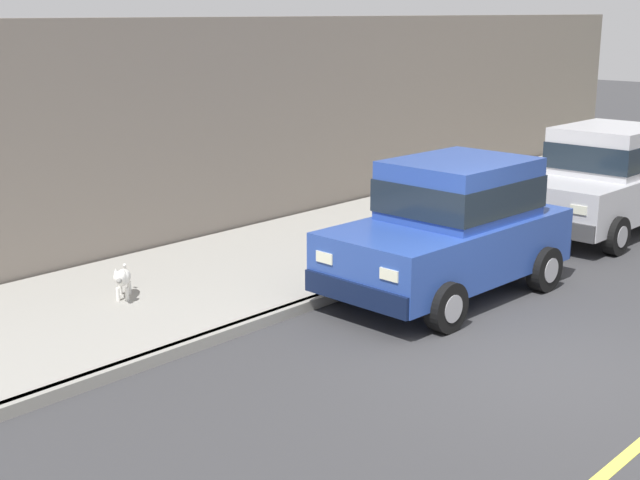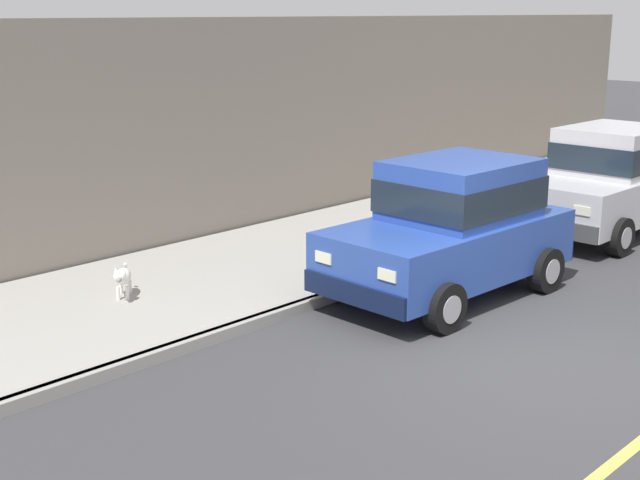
# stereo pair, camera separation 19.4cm
# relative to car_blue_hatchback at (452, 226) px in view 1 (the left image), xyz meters

# --- Properties ---
(ground_plane) EXTENTS (80.00, 80.00, 0.00)m
(ground_plane) POSITION_rel_car_blue_hatchback_xyz_m (2.20, -1.35, -0.98)
(ground_plane) COLOR #38383A
(curb) EXTENTS (0.16, 64.00, 0.14)m
(curb) POSITION_rel_car_blue_hatchback_xyz_m (-1.00, -1.35, -0.91)
(curb) COLOR gray
(curb) RESTS_ON ground
(sidewalk) EXTENTS (3.60, 64.00, 0.14)m
(sidewalk) POSITION_rel_car_blue_hatchback_xyz_m (-2.80, -1.35, -0.91)
(sidewalk) COLOR #99968E
(sidewalk) RESTS_ON ground
(car_blue_hatchback) EXTENTS (2.05, 3.86, 1.88)m
(car_blue_hatchback) POSITION_rel_car_blue_hatchback_xyz_m (0.00, 0.00, 0.00)
(car_blue_hatchback) COLOR #28479E
(car_blue_hatchback) RESTS_ON ground
(car_silver_hatchback) EXTENTS (1.99, 3.82, 1.88)m
(car_silver_hatchback) POSITION_rel_car_blue_hatchback_xyz_m (-0.02, 4.75, 0.00)
(car_silver_hatchback) COLOR #BCBCC1
(car_silver_hatchback) RESTS_ON ground
(dog_white) EXTENTS (0.60, 0.54, 0.49)m
(dog_white) POSITION_rel_car_blue_hatchback_xyz_m (-2.81, -3.46, -0.55)
(dog_white) COLOR white
(dog_white) RESTS_ON sidewalk
(building_facade) EXTENTS (0.50, 20.00, 3.74)m
(building_facade) POSITION_rel_car_blue_hatchback_xyz_m (-4.90, 4.05, 0.89)
(building_facade) COLOR slate
(building_facade) RESTS_ON ground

